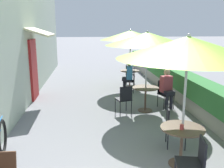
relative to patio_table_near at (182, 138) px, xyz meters
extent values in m
cube|color=#B2C1AD|center=(-3.73, 5.59, 1.56)|extent=(0.24, 14.34, 4.20)
cube|color=maroon|center=(-3.57, 4.87, 0.51)|extent=(0.08, 0.96, 2.10)
cube|color=beige|center=(-3.26, 4.87, 1.81)|extent=(0.78, 1.80, 0.30)
cube|color=gray|center=(1.57, 5.49, -0.32)|extent=(0.44, 13.34, 0.45)
cube|color=#387A3D|center=(1.57, 5.49, 0.19)|extent=(0.60, 12.67, 0.56)
cylinder|color=brown|center=(0.00, 0.00, -0.53)|extent=(0.44, 0.44, 0.02)
cylinder|color=brown|center=(0.00, 0.00, -0.17)|extent=(0.06, 0.06, 0.72)
cylinder|color=brown|center=(0.00, 0.00, 0.18)|extent=(0.80, 0.80, 0.02)
cylinder|color=#B7B7BC|center=(0.00, 0.00, 0.62)|extent=(0.04, 0.04, 2.33)
cone|color=#8CD138|center=(0.00, 0.00, 1.64)|extent=(2.45, 2.45, 0.38)
sphere|color=#B7B7BC|center=(0.00, 0.00, 1.84)|extent=(0.07, 0.07, 0.07)
cube|color=black|center=(-0.16, -0.72, -0.09)|extent=(0.48, 0.48, 0.04)
cube|color=black|center=(0.02, -0.76, 0.12)|extent=(0.11, 0.38, 0.42)
cube|color=black|center=(0.16, 0.72, -0.09)|extent=(0.48, 0.48, 0.04)
cube|color=black|center=(-0.02, 0.76, 0.12)|extent=(0.11, 0.38, 0.42)
cylinder|color=black|center=(0.30, 0.51, -0.32)|extent=(0.02, 0.02, 0.45)
cylinder|color=black|center=(0.37, 0.86, -0.32)|extent=(0.02, 0.02, 0.45)
cylinder|color=black|center=(-0.06, 0.58, -0.32)|extent=(0.02, 0.02, 0.45)
cylinder|color=black|center=(0.02, 0.94, -0.32)|extent=(0.02, 0.02, 0.45)
cylinder|color=#B73D3D|center=(-0.05, -0.07, 0.24)|extent=(0.07, 0.07, 0.09)
cylinder|color=brown|center=(0.06, 3.08, -0.53)|extent=(0.44, 0.44, 0.02)
cylinder|color=brown|center=(0.06, 3.08, -0.17)|extent=(0.06, 0.06, 0.72)
cylinder|color=brown|center=(0.06, 3.08, 0.18)|extent=(0.80, 0.80, 0.02)
cylinder|color=#B7B7BC|center=(0.06, 3.08, 0.62)|extent=(0.04, 0.04, 2.33)
cone|color=#8CD138|center=(0.06, 3.08, 1.64)|extent=(2.45, 2.45, 0.38)
sphere|color=#B7B7BC|center=(0.06, 3.08, 1.84)|extent=(0.07, 0.07, 0.07)
cube|color=black|center=(-0.65, 2.88, -0.09)|extent=(0.49, 0.49, 0.04)
cube|color=black|center=(-0.60, 2.70, 0.12)|extent=(0.37, 0.13, 0.42)
cylinder|color=black|center=(-0.53, 3.10, -0.32)|extent=(0.02, 0.02, 0.45)
cylinder|color=black|center=(-0.88, 3.00, -0.32)|extent=(0.02, 0.02, 0.45)
cylinder|color=black|center=(-0.43, 2.76, -0.32)|extent=(0.02, 0.02, 0.45)
cylinder|color=black|center=(-0.78, 2.66, -0.32)|extent=(0.02, 0.02, 0.45)
cube|color=black|center=(0.77, 3.29, -0.09)|extent=(0.49, 0.49, 0.04)
cube|color=black|center=(0.72, 3.46, 0.12)|extent=(0.37, 0.13, 0.42)
cylinder|color=black|center=(0.64, 3.06, -0.32)|extent=(0.02, 0.02, 0.45)
cylinder|color=black|center=(0.99, 3.16, -0.32)|extent=(0.02, 0.02, 0.45)
cylinder|color=black|center=(0.54, 3.41, -0.32)|extent=(0.02, 0.02, 0.45)
cylinder|color=black|center=(0.89, 3.51, -0.32)|extent=(0.02, 0.02, 0.45)
cylinder|color=#23232D|center=(0.74, 3.09, -0.31)|extent=(0.11, 0.11, 0.47)
cylinder|color=#23232D|center=(0.89, 3.14, -0.31)|extent=(0.11, 0.11, 0.47)
cube|color=#23232D|center=(0.79, 3.20, -0.01)|extent=(0.39, 0.43, 0.12)
cube|color=#AD424C|center=(0.76, 3.31, 0.24)|extent=(0.39, 0.31, 0.50)
sphere|color=tan|center=(0.77, 3.29, 0.61)|extent=(0.20, 0.20, 0.20)
cylinder|color=brown|center=(0.09, 6.05, -0.53)|extent=(0.44, 0.44, 0.02)
cylinder|color=brown|center=(0.09, 6.05, -0.17)|extent=(0.06, 0.06, 0.72)
cylinder|color=brown|center=(0.09, 6.05, 0.18)|extent=(0.80, 0.80, 0.02)
cylinder|color=#B7B7BC|center=(0.09, 6.05, 0.62)|extent=(0.04, 0.04, 2.33)
cone|color=#8CD138|center=(0.09, 6.05, 1.64)|extent=(2.45, 2.45, 0.38)
sphere|color=#B7B7BC|center=(0.09, 6.05, 1.84)|extent=(0.07, 0.07, 0.07)
cube|color=black|center=(0.25, 6.77, -0.09)|extent=(0.48, 0.48, 0.04)
cube|color=black|center=(0.07, 6.81, 0.12)|extent=(0.11, 0.38, 0.42)
cylinder|color=black|center=(0.39, 6.56, -0.32)|extent=(0.02, 0.02, 0.45)
cylinder|color=black|center=(0.46, 6.91, -0.32)|extent=(0.02, 0.02, 0.45)
cylinder|color=black|center=(0.04, 6.63, -0.32)|extent=(0.02, 0.02, 0.45)
cylinder|color=black|center=(0.11, 6.98, -0.32)|extent=(0.02, 0.02, 0.45)
cube|color=black|center=(-0.06, 5.33, -0.09)|extent=(0.48, 0.48, 0.04)
cube|color=black|center=(0.12, 5.29, 0.12)|extent=(0.11, 0.38, 0.42)
cylinder|color=black|center=(-0.20, 5.54, -0.32)|extent=(0.02, 0.02, 0.45)
cylinder|color=black|center=(-0.27, 5.19, -0.32)|extent=(0.02, 0.02, 0.45)
cylinder|color=black|center=(0.15, 5.46, -0.32)|extent=(0.02, 0.02, 0.45)
cylinder|color=black|center=(0.08, 5.11, -0.32)|extent=(0.02, 0.02, 0.45)
cylinder|color=#23232D|center=(-0.22, 5.44, -0.31)|extent=(0.11, 0.11, 0.47)
cylinder|color=#23232D|center=(-0.25, 5.29, -0.31)|extent=(0.11, 0.11, 0.47)
cube|color=#23232D|center=(-0.15, 5.35, -0.01)|extent=(0.42, 0.37, 0.12)
cube|color=teal|center=(-0.04, 5.32, 0.24)|extent=(0.29, 0.38, 0.50)
sphere|color=#A87556|center=(-0.06, 5.33, 0.61)|extent=(0.20, 0.20, 0.20)
cylinder|color=teal|center=(0.01, 5.92, 0.24)|extent=(0.07, 0.07, 0.09)
torus|color=black|center=(-3.44, 0.81, -0.19)|extent=(0.15, 0.71, 0.71)
cylinder|color=#236BA8|center=(-3.44, 0.77, 0.18)|extent=(0.09, 0.46, 0.03)
camera|label=1|loc=(-1.72, -4.07, 1.99)|focal=40.00mm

